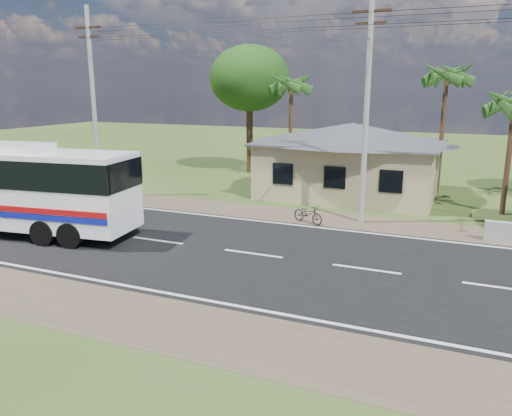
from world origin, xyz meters
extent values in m
plane|color=#2B4819|center=(0.00, 0.00, 0.00)|extent=(120.00, 120.00, 0.00)
cube|color=black|center=(0.00, 0.00, 0.01)|extent=(120.00, 10.00, 0.02)
cube|color=brown|center=(0.00, 6.50, 0.01)|extent=(120.00, 3.00, 0.01)
cube|color=brown|center=(0.00, -6.50, 0.01)|extent=(120.00, 3.00, 0.01)
cube|color=silver|center=(0.00, 4.70, 0.03)|extent=(120.00, 0.15, 0.01)
cube|color=silver|center=(0.00, -4.70, 0.03)|extent=(120.00, 0.15, 0.01)
cube|color=silver|center=(0.00, 0.00, 0.03)|extent=(120.00, 0.15, 0.01)
cube|color=tan|center=(1.00, 13.00, 1.60)|extent=(10.00, 8.00, 3.20)
cube|color=#4C4F54|center=(1.00, 13.00, 3.25)|extent=(10.60, 8.60, 0.10)
pyramid|color=#4C4F54|center=(1.00, 13.00, 4.40)|extent=(12.40, 10.00, 1.20)
cube|color=black|center=(-2.00, 8.98, 1.70)|extent=(1.20, 0.08, 1.20)
cube|color=black|center=(1.00, 8.98, 1.70)|extent=(1.20, 0.08, 1.20)
cube|color=black|center=(4.00, 8.98, 1.70)|extent=(1.20, 0.08, 1.20)
cylinder|color=#9E9E99|center=(-13.00, 6.50, 5.50)|extent=(0.26, 0.26, 11.00)
cube|color=#382214|center=(-13.00, 6.50, 9.80)|extent=(1.80, 0.12, 0.12)
cube|color=#382214|center=(-13.00, 6.50, 9.30)|extent=(1.40, 0.10, 0.10)
cylinder|color=#9E9E99|center=(3.00, 6.50, 5.50)|extent=(0.26, 0.26, 11.00)
cube|color=#382214|center=(3.00, 6.50, 9.80)|extent=(1.80, 0.12, 0.12)
cube|color=#382214|center=(3.00, 6.50, 9.30)|extent=(1.40, 0.10, 0.10)
cylinder|color=gray|center=(3.00, 5.50, 8.60)|extent=(0.08, 2.00, 0.08)
cube|color=gray|center=(3.00, 4.50, 8.60)|extent=(0.50, 0.18, 0.12)
cylinder|color=black|center=(-5.00, 6.50, 9.60)|extent=(16.00, 0.02, 0.02)
cylinder|color=#47301E|center=(9.50, 11.00, 3.00)|extent=(0.28, 0.28, 6.00)
cylinder|color=#47301E|center=(6.00, 15.50, 3.75)|extent=(0.28, 0.28, 7.50)
cylinder|color=#47301E|center=(-4.00, 16.00, 3.50)|extent=(0.28, 0.28, 7.00)
cylinder|color=#47301E|center=(-8.00, 18.00, 2.97)|extent=(0.50, 0.50, 5.95)
ellipsoid|color=#163B10|center=(-8.00, 18.00, 7.15)|extent=(6.00, 6.00, 4.92)
cube|color=white|center=(-10.87, -1.42, 3.94)|extent=(3.47, 2.15, 0.33)
cylinder|color=black|center=(-8.55, -2.39, 0.55)|extent=(1.13, 0.52, 1.09)
cylinder|color=black|center=(-8.86, 0.10, 0.55)|extent=(1.13, 0.52, 1.09)
cylinder|color=black|center=(-7.25, -2.23, 0.55)|extent=(1.13, 0.52, 1.09)
cylinder|color=black|center=(-7.56, 0.27, 0.55)|extent=(1.13, 0.52, 1.09)
imported|color=black|center=(0.63, 5.35, 0.47)|extent=(1.90, 1.33, 0.95)
camera|label=1|loc=(7.46, -17.38, 6.48)|focal=35.00mm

